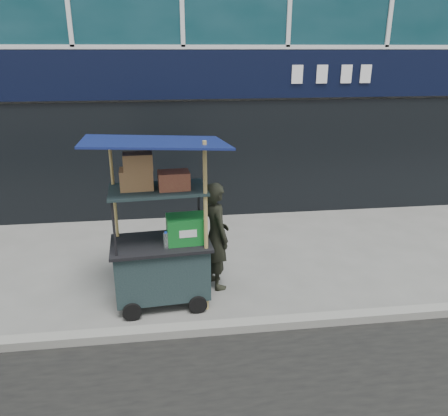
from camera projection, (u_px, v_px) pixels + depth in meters
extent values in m
plane|color=#63635E|center=(203.00, 323.00, 5.68)|extent=(80.00, 80.00, 0.00)
cube|color=gray|center=(204.00, 329.00, 5.47)|extent=(80.00, 0.18, 0.12)
cube|color=black|center=(184.00, 75.00, 8.29)|extent=(15.68, 0.06, 0.90)
cube|color=black|center=(187.00, 162.00, 8.90)|extent=(15.68, 0.04, 2.40)
cube|color=black|center=(162.00, 269.00, 6.00)|extent=(1.29, 0.82, 0.73)
cylinder|color=black|center=(132.00, 312.00, 5.70)|extent=(0.25, 0.07, 0.25)
cylinder|color=black|center=(198.00, 305.00, 5.87)|extent=(0.25, 0.07, 0.25)
cube|color=black|center=(161.00, 243.00, 5.87)|extent=(1.38, 0.90, 0.04)
cylinder|color=black|center=(114.00, 230.00, 5.35)|extent=(0.03, 0.03, 0.78)
cylinder|color=black|center=(206.00, 223.00, 5.57)|extent=(0.03, 0.03, 0.78)
cylinder|color=black|center=(116.00, 213.00, 5.93)|extent=(0.03, 0.03, 0.78)
cylinder|color=black|center=(199.00, 207.00, 6.14)|extent=(0.03, 0.03, 0.78)
cube|color=black|center=(158.00, 190.00, 5.61)|extent=(1.29, 0.82, 0.03)
cylinder|color=olive|center=(206.00, 231.00, 5.60)|extent=(0.06, 0.06, 2.33)
cylinder|color=olive|center=(117.00, 223.00, 5.98)|extent=(0.04, 0.04, 2.23)
cube|color=#0D0F4B|center=(155.00, 142.00, 5.40)|extent=(1.85, 1.37, 0.20)
cube|color=#106827|center=(186.00, 229.00, 5.82)|extent=(0.54, 0.40, 0.36)
cylinder|color=silver|center=(166.00, 241.00, 5.65)|extent=(0.07, 0.07, 0.21)
cylinder|color=blue|center=(166.00, 233.00, 5.61)|extent=(0.04, 0.04, 0.02)
cube|color=brown|center=(136.00, 179.00, 5.56)|extent=(0.44, 0.34, 0.26)
cube|color=#92653F|center=(174.00, 180.00, 5.56)|extent=(0.41, 0.32, 0.23)
cube|color=brown|center=(138.00, 161.00, 5.47)|extent=(0.38, 0.30, 0.21)
imported|color=black|center=(216.00, 236.00, 6.35)|extent=(0.53, 0.67, 1.61)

